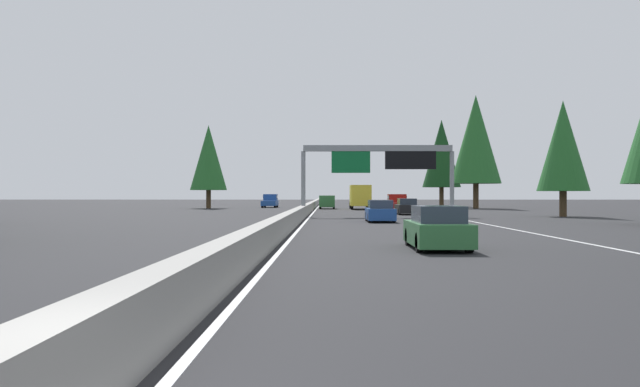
# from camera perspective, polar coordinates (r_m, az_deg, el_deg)

# --- Properties ---
(ground_plane) EXTENTS (320.00, 320.00, 0.00)m
(ground_plane) POSITION_cam_1_polar(r_m,az_deg,el_deg) (64.43, -0.85, -1.71)
(ground_plane) COLOR #262628
(median_barrier) EXTENTS (180.00, 0.56, 0.90)m
(median_barrier) POSITION_cam_1_polar(r_m,az_deg,el_deg) (84.42, -0.66, -1.01)
(median_barrier) COLOR gray
(median_barrier) RESTS_ON ground
(shoulder_stripe_right) EXTENTS (160.00, 0.16, 0.01)m
(shoulder_stripe_right) POSITION_cam_1_polar(r_m,az_deg,el_deg) (75.03, 8.21, -1.47)
(shoulder_stripe_right) COLOR silver
(shoulder_stripe_right) RESTS_ON ground
(shoulder_stripe_median) EXTENTS (160.00, 0.16, 0.01)m
(shoulder_stripe_median) POSITION_cam_1_polar(r_m,az_deg,el_deg) (74.42, -0.43, -1.48)
(shoulder_stripe_median) COLOR silver
(shoulder_stripe_median) RESTS_ON ground
(sign_gantry_overhead) EXTENTS (0.50, 12.68, 5.92)m
(sign_gantry_overhead) POSITION_cam_1_polar(r_m,az_deg,el_deg) (54.77, 5.19, 2.92)
(sign_gantry_overhead) COLOR gray
(sign_gantry_overhead) RESTS_ON ground
(sedan_far_right) EXTENTS (4.40, 1.80, 1.47)m
(sedan_far_right) POSITION_cam_1_polar(r_m,az_deg,el_deg) (22.70, 10.12, -3.03)
(sedan_far_right) COLOR #2D6B38
(sedan_far_right) RESTS_ON ground
(sedan_near_right) EXTENTS (4.40, 1.80, 1.47)m
(sedan_near_right) POSITION_cam_1_polar(r_m,az_deg,el_deg) (44.32, 5.22, -1.58)
(sedan_near_right) COLOR #1E4793
(sedan_near_right) RESTS_ON ground
(minivan_mid_right) EXTENTS (5.00, 1.95, 1.69)m
(minivan_mid_right) POSITION_cam_1_polar(r_m,az_deg,el_deg) (83.64, 0.61, -0.68)
(minivan_mid_right) COLOR #2D6B38
(minivan_mid_right) RESTS_ON ground
(box_truck_mid_left) EXTENTS (8.50, 2.40, 2.95)m
(box_truck_mid_left) POSITION_cam_1_polar(r_m,az_deg,el_deg) (81.37, 3.47, -0.23)
(box_truck_mid_left) COLOR gold
(box_truck_mid_left) RESTS_ON ground
(pickup_mid_center) EXTENTS (5.60, 2.00, 1.86)m
(pickup_mid_center) POSITION_cam_1_polar(r_m,az_deg,el_deg) (71.06, 6.73, -0.82)
(pickup_mid_center) COLOR maroon
(pickup_mid_center) RESTS_ON ground
(sedan_near_center) EXTENTS (4.40, 1.80, 1.47)m
(sedan_near_center) POSITION_cam_1_polar(r_m,az_deg,el_deg) (60.39, 7.51, -1.17)
(sedan_near_center) COLOR black
(sedan_near_center) RESTS_ON ground
(oncoming_near) EXTENTS (5.60, 2.00, 1.86)m
(oncoming_near) POSITION_cam_1_polar(r_m,az_deg,el_deg) (92.07, -4.34, -0.64)
(oncoming_near) COLOR #1E4793
(oncoming_near) RESTS_ON ground
(conifer_right_mid) EXTENTS (4.24, 4.24, 9.63)m
(conifer_right_mid) POSITION_cam_1_polar(r_m,az_deg,el_deg) (58.10, 20.29, 3.88)
(conifer_right_mid) COLOR #4C3823
(conifer_right_mid) RESTS_ON ground
(conifer_right_far) EXTENTS (6.48, 6.48, 14.73)m
(conifer_right_far) POSITION_cam_1_polar(r_m,az_deg,el_deg) (87.83, 13.34, 4.58)
(conifer_right_far) COLOR #4C3823
(conifer_right_far) RESTS_ON ground
(conifer_right_distant) EXTENTS (5.85, 5.85, 13.30)m
(conifer_right_distant) POSITION_cam_1_polar(r_m,az_deg,el_deg) (102.80, 10.47, 3.42)
(conifer_right_distant) COLOR #4C3823
(conifer_right_distant) RESTS_ON ground
(conifer_left_mid) EXTENTS (4.79, 4.79, 10.90)m
(conifer_left_mid) POSITION_cam_1_polar(r_m,az_deg,el_deg) (87.27, -9.63, 3.07)
(conifer_left_mid) COLOR #4C3823
(conifer_left_mid) RESTS_ON ground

